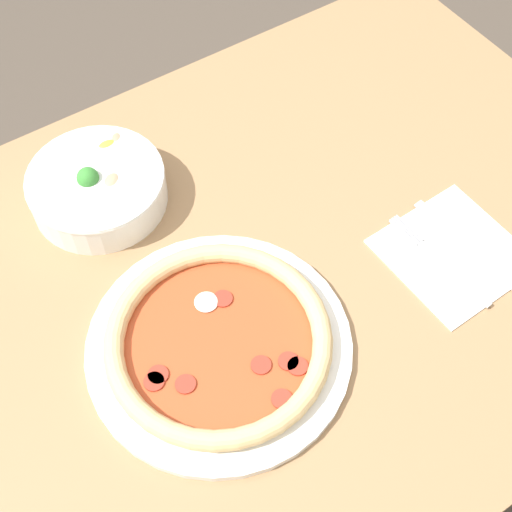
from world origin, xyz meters
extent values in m
plane|color=#4C4238|center=(0.00, 0.00, 0.00)|extent=(8.00, 8.00, 0.00)
cube|color=#99724C|center=(0.00, 0.00, 0.71)|extent=(1.24, 0.84, 0.03)
cylinder|color=olive|center=(0.55, 0.35, 0.35)|extent=(0.06, 0.06, 0.69)
cylinder|color=white|center=(-0.10, -0.07, 0.73)|extent=(0.34, 0.34, 0.01)
torus|color=#DBB77A|center=(-0.10, -0.07, 0.75)|extent=(0.29, 0.29, 0.03)
cylinder|color=#B74723|center=(-0.10, -0.07, 0.74)|extent=(0.26, 0.26, 0.01)
cylinder|color=#A83323|center=(-0.18, -0.07, 0.74)|extent=(0.03, 0.03, 0.00)
cylinder|color=#A83323|center=(-0.03, -0.15, 0.74)|extent=(0.03, 0.03, 0.00)
cylinder|color=#A83323|center=(-0.04, -0.14, 0.74)|extent=(0.03, 0.03, 0.00)
cylinder|color=#A83323|center=(-0.06, -0.02, 0.74)|extent=(0.03, 0.03, 0.00)
cylinder|color=#A83323|center=(-0.07, -0.18, 0.74)|extent=(0.03, 0.03, 0.00)
cylinder|color=#A83323|center=(-0.16, -0.10, 0.74)|extent=(0.03, 0.03, 0.00)
cylinder|color=#A83323|center=(-0.07, -0.13, 0.74)|extent=(0.03, 0.03, 0.00)
cylinder|color=#A83323|center=(-0.19, -0.07, 0.74)|extent=(0.03, 0.03, 0.00)
ellipsoid|color=silver|center=(-0.08, -0.01, 0.74)|extent=(0.03, 0.03, 0.01)
cylinder|color=white|center=(-0.11, 0.23, 0.75)|extent=(0.20, 0.20, 0.06)
torus|color=white|center=(-0.11, 0.23, 0.77)|extent=(0.20, 0.20, 0.01)
ellipsoid|color=tan|center=(-0.10, 0.21, 0.77)|extent=(0.04, 0.04, 0.02)
ellipsoid|color=tan|center=(-0.07, 0.23, 0.76)|extent=(0.04, 0.04, 0.02)
ellipsoid|color=#998466|center=(-0.17, 0.22, 0.77)|extent=(0.04, 0.04, 0.02)
ellipsoid|color=#998466|center=(-0.05, 0.28, 0.77)|extent=(0.04, 0.04, 0.02)
ellipsoid|color=tan|center=(-0.09, 0.19, 0.77)|extent=(0.04, 0.03, 0.02)
sphere|color=#388433|center=(-0.12, 0.23, 0.78)|extent=(0.03, 0.03, 0.03)
ellipsoid|color=yellow|center=(-0.07, 0.28, 0.77)|extent=(0.04, 0.02, 0.02)
cube|color=white|center=(0.26, -0.12, 0.72)|extent=(0.18, 0.18, 0.00)
cube|color=silver|center=(0.23, -0.15, 0.73)|extent=(0.02, 0.13, 0.00)
cube|color=silver|center=(0.23, -0.06, 0.73)|extent=(0.01, 0.06, 0.00)
cube|color=silver|center=(0.23, -0.06, 0.73)|extent=(0.01, 0.06, 0.00)
cube|color=silver|center=(0.22, -0.06, 0.73)|extent=(0.01, 0.06, 0.00)
cube|color=silver|center=(0.22, -0.06, 0.73)|extent=(0.01, 0.06, 0.00)
cube|color=silver|center=(0.28, -0.18, 0.73)|extent=(0.01, 0.08, 0.01)
cube|color=silver|center=(0.28, -0.09, 0.73)|extent=(0.02, 0.12, 0.00)
camera|label=1|loc=(-0.28, -0.44, 1.55)|focal=50.00mm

